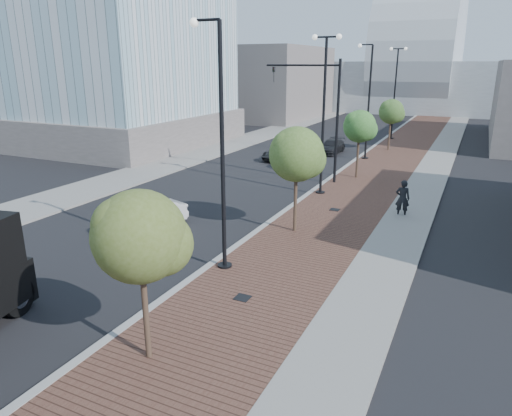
% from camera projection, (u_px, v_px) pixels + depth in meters
% --- Properties ---
extents(sidewalk, '(7.00, 140.00, 0.12)m').
position_uv_depth(sidewalk, '(411.00, 150.00, 42.88)').
color(sidewalk, '#4C2D23').
rests_on(sidewalk, ground).
extents(concrete_strip, '(2.40, 140.00, 0.13)m').
position_uv_depth(concrete_strip, '(442.00, 152.00, 41.77)').
color(concrete_strip, slate).
rests_on(concrete_strip, ground).
extents(curb, '(0.30, 140.00, 0.14)m').
position_uv_depth(curb, '(373.00, 147.00, 44.31)').
color(curb, gray).
rests_on(curb, ground).
extents(west_sidewalk, '(4.00, 140.00, 0.12)m').
position_uv_depth(west_sidewalk, '(251.00, 138.00, 49.66)').
color(west_sidewalk, slate).
rests_on(west_sidewalk, ground).
extents(white_sedan, '(2.80, 4.49, 1.40)m').
position_uv_depth(white_sedan, '(144.00, 216.00, 22.40)').
color(white_sedan, silver).
rests_on(white_sedan, ground).
extents(dark_car_mid, '(2.37, 4.36, 1.16)m').
position_uv_depth(dark_car_mid, '(281.00, 153.00, 38.77)').
color(dark_car_mid, black).
rests_on(dark_car_mid, ground).
extents(dark_car_far, '(1.70, 4.10, 1.19)m').
position_uv_depth(dark_car_far, '(331.00, 147.00, 41.63)').
color(dark_car_far, black).
rests_on(dark_car_far, ground).
extents(pedestrian, '(0.78, 0.57, 1.98)m').
position_uv_depth(pedestrian, '(403.00, 198.00, 24.19)').
color(pedestrian, black).
rests_on(pedestrian, ground).
extents(streetlight_1, '(1.44, 0.56, 9.21)m').
position_uv_depth(streetlight_1, '(220.00, 160.00, 16.99)').
color(streetlight_1, black).
rests_on(streetlight_1, ground).
extents(streetlight_2, '(1.72, 0.56, 9.28)m').
position_uv_depth(streetlight_2, '(323.00, 115.00, 27.14)').
color(streetlight_2, black).
rests_on(streetlight_2, ground).
extents(streetlight_3, '(1.44, 0.56, 9.21)m').
position_uv_depth(streetlight_3, '(367.00, 107.00, 37.67)').
color(streetlight_3, black).
rests_on(streetlight_3, ground).
extents(streetlight_4, '(1.72, 0.56, 9.28)m').
position_uv_depth(streetlight_4, '(395.00, 93.00, 47.83)').
color(streetlight_4, black).
rests_on(streetlight_4, ground).
extents(traffic_mast, '(5.09, 0.20, 8.00)m').
position_uv_depth(traffic_mast, '(324.00, 108.00, 30.05)').
color(traffic_mast, black).
rests_on(traffic_mast, ground).
extents(tree_0, '(2.43, 2.39, 4.78)m').
position_uv_depth(tree_0, '(142.00, 237.00, 11.60)').
color(tree_0, '#382619').
rests_on(tree_0, ground).
extents(tree_1, '(2.54, 2.52, 5.04)m').
position_uv_depth(tree_1, '(298.00, 155.00, 21.02)').
color(tree_1, '#382619').
rests_on(tree_1, ground).
extents(tree_2, '(2.27, 2.20, 4.75)m').
position_uv_depth(tree_2, '(360.00, 127.00, 31.40)').
color(tree_2, '#382619').
rests_on(tree_2, ground).
extents(tree_3, '(2.29, 2.22, 4.68)m').
position_uv_depth(tree_3, '(392.00, 112.00, 41.76)').
color(tree_3, '#382619').
rests_on(tree_3, ground).
extents(tower_podium, '(19.00, 19.00, 3.00)m').
position_uv_depth(tower_podium, '(118.00, 128.00, 46.86)').
color(tower_podium, '#5E5855').
rests_on(tower_podium, ground).
extents(convention_center, '(50.00, 30.00, 50.00)m').
position_uv_depth(convention_center, '(418.00, 74.00, 82.15)').
color(convention_center, '#9CA3A6').
rests_on(convention_center, ground).
extents(commercial_block_nw, '(14.00, 20.00, 10.00)m').
position_uv_depth(commercial_block_nw, '(268.00, 83.00, 68.31)').
color(commercial_block_nw, slate).
rests_on(commercial_block_nw, ground).
extents(utility_cover_1, '(0.50, 0.50, 0.02)m').
position_uv_depth(utility_cover_1, '(242.00, 298.00, 15.73)').
color(utility_cover_1, black).
rests_on(utility_cover_1, sidewalk).
extents(utility_cover_2, '(0.50, 0.50, 0.02)m').
position_uv_depth(utility_cover_2, '(335.00, 210.00, 25.21)').
color(utility_cover_2, black).
rests_on(utility_cover_2, sidewalk).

